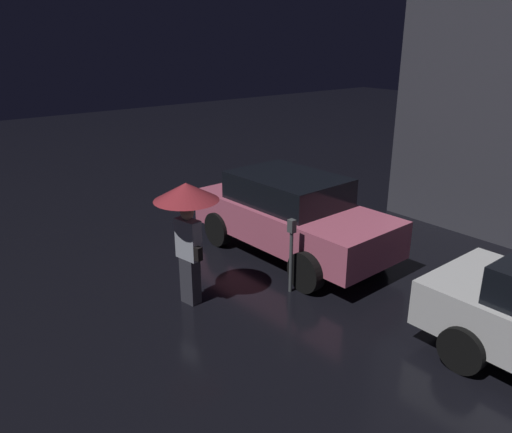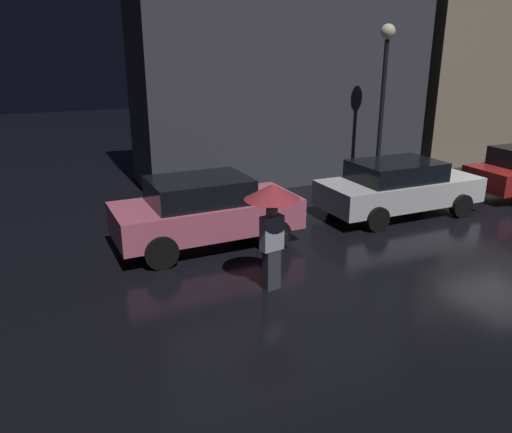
% 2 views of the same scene
% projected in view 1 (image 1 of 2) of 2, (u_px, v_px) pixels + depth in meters
% --- Properties ---
extents(parked_car_pink, '(4.23, 2.00, 1.59)m').
position_uv_depth(parked_car_pink, '(292.00, 214.00, 9.80)').
color(parked_car_pink, '#DB6684').
rests_on(parked_car_pink, ground).
extents(pedestrian_with_umbrella, '(1.02, 1.02, 2.04)m').
position_uv_depth(pedestrian_with_umbrella, '(187.00, 210.00, 7.68)').
color(pedestrian_with_umbrella, '#383842').
rests_on(pedestrian_with_umbrella, ground).
extents(parking_meter, '(0.12, 0.10, 1.31)m').
position_uv_depth(parking_meter, '(291.00, 248.00, 8.29)').
color(parking_meter, '#4C5154').
rests_on(parking_meter, ground).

